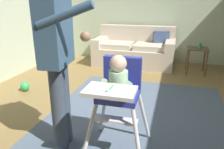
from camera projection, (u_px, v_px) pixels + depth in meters
The scene contains 9 objects.
ground at pixel (120, 117), 2.88m from camera, with size 6.30×7.29×0.10m, color olive.
wall_far at pixel (151, 7), 5.07m from camera, with size 5.50×0.06×2.54m, color beige.
area_rug at pixel (138, 115), 2.83m from camera, with size 2.27×2.47×0.01m, color slate.
couch at pixel (135, 50), 4.97m from camera, with size 1.77×0.86×0.86m.
high_chair at pixel (119, 87), 1.97m from camera, with size 0.62×0.73×0.98m.
adult_standing at pixel (58, 57), 1.97m from camera, with size 0.55×0.50×1.64m.
toy_ball at pixel (25, 86), 3.57m from camera, with size 0.15×0.15×0.15m, color green.
side_table at pixel (197, 55), 4.33m from camera, with size 0.40×0.40×0.52m.
sippy_cup at pixel (200, 46), 4.26m from camera, with size 0.07×0.07×0.10m, color green.
Camera 1 is at (0.60, -2.48, 1.42)m, focal length 34.88 mm.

